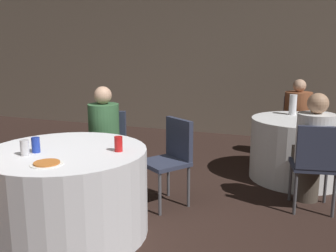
# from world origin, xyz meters

# --- Properties ---
(ground_plane) EXTENTS (16.00, 16.00, 0.00)m
(ground_plane) POSITION_xyz_m (0.00, 0.00, 0.00)
(ground_plane) COLOR black
(wall_back) EXTENTS (16.00, 0.06, 2.80)m
(wall_back) POSITION_xyz_m (0.00, 4.30, 1.40)
(wall_back) COLOR #7A6B5B
(wall_back) RESTS_ON ground_plane
(table_near) EXTENTS (1.32, 1.32, 0.73)m
(table_near) POSITION_xyz_m (0.09, 0.13, 0.36)
(table_near) COLOR silver
(table_near) RESTS_ON ground_plane
(table_far) EXTENTS (1.11, 1.11, 0.73)m
(table_far) POSITION_xyz_m (1.84, 2.23, 0.36)
(table_far) COLOR white
(table_far) RESTS_ON ground_plane
(chair_near_northeast) EXTENTS (0.56, 0.56, 0.86)m
(chair_near_northeast) POSITION_xyz_m (0.68, 1.02, 0.52)
(chair_near_northeast) COLOR #2D3347
(chair_near_northeast) RESTS_ON ground_plane
(chair_near_north) EXTENTS (0.47, 0.48, 0.86)m
(chair_near_north) POSITION_xyz_m (-0.13, 1.17, 0.52)
(chair_near_north) COLOR #2D3347
(chair_near_north) RESTS_ON ground_plane
(chair_far_south) EXTENTS (0.46, 0.47, 0.86)m
(chair_far_south) POSITION_xyz_m (2.01, 1.28, 0.52)
(chair_far_south) COLOR #2D3347
(chair_far_south) RESTS_ON ground_plane
(chair_far_north) EXTENTS (0.42, 0.43, 0.86)m
(chair_far_north) POSITION_xyz_m (1.79, 3.19, 0.52)
(chair_far_north) COLOR #2D3347
(chair_far_north) RESTS_ON ground_plane
(person_green_jacket) EXTENTS (0.37, 0.50, 1.15)m
(person_green_jacket) POSITION_xyz_m (-0.10, 1.02, 0.58)
(person_green_jacket) COLOR #4C4238
(person_green_jacket) RESTS_ON ground_plane
(person_floral_shirt) EXTENTS (0.37, 0.52, 1.12)m
(person_floral_shirt) POSITION_xyz_m (1.80, 3.04, 0.58)
(person_floral_shirt) COLOR black
(person_floral_shirt) RESTS_ON ground_plane
(person_white_shirt) EXTENTS (0.38, 0.51, 1.13)m
(person_white_shirt) POSITION_xyz_m (1.98, 1.43, 0.58)
(person_white_shirt) COLOR #4C4238
(person_white_shirt) RESTS_ON ground_plane
(pizza_plate_near) EXTENTS (0.23, 0.23, 0.02)m
(pizza_plate_near) POSITION_xyz_m (0.19, -0.24, 0.74)
(pizza_plate_near) COLOR white
(pizza_plate_near) RESTS_ON table_near
(soda_can_red) EXTENTS (0.07, 0.07, 0.12)m
(soda_can_red) POSITION_xyz_m (0.51, 0.24, 0.79)
(soda_can_red) COLOR red
(soda_can_red) RESTS_ON table_near
(soda_can_silver) EXTENTS (0.07, 0.07, 0.12)m
(soda_can_silver) POSITION_xyz_m (-0.11, -0.11, 0.79)
(soda_can_silver) COLOR silver
(soda_can_silver) RESTS_ON table_near
(soda_can_blue) EXTENTS (0.07, 0.07, 0.12)m
(soda_can_blue) POSITION_xyz_m (-0.09, -0.01, 0.79)
(soda_can_blue) COLOR #1E38A5
(soda_can_blue) RESTS_ON table_near
(bottle_far) EXTENTS (0.09, 0.09, 0.25)m
(bottle_far) POSITION_xyz_m (1.74, 2.49, 0.85)
(bottle_far) COLOR white
(bottle_far) RESTS_ON table_far
(cup_far) EXTENTS (0.07, 0.07, 0.11)m
(cup_far) POSITION_xyz_m (2.00, 1.95, 0.78)
(cup_far) COLOR white
(cup_far) RESTS_ON table_far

